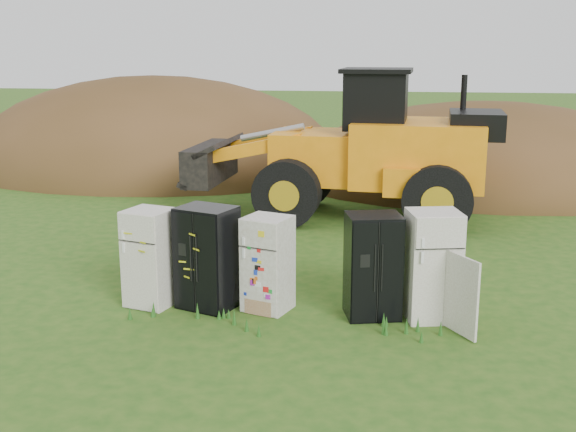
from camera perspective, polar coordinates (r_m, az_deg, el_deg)
name	(u,v)px	position (r m, az deg, el deg)	size (l,w,h in m)	color
ground	(295,311)	(12.55, 0.53, -7.49)	(120.00, 120.00, 0.00)	#244F15
fridge_leftmost	(151,257)	(12.82, -10.80, -3.24)	(0.76, 0.72, 1.71)	white
fridge_black_side	(207,258)	(12.54, -6.39, -3.28)	(0.93, 0.74, 1.79)	black
fridge_sticker	(268,264)	(12.36, -1.61, -3.78)	(0.73, 0.68, 1.65)	silver
fridge_black_right	(373,266)	(12.14, 6.73, -3.93)	(0.88, 0.73, 1.76)	black
fridge_open_door	(432,266)	(12.17, 11.33, -3.86)	(0.83, 0.77, 1.83)	white
wheel_loader	(337,144)	(18.91, 3.93, 5.69)	(8.04, 3.26, 3.89)	orange
dirt_mound_right	(484,183)	(24.85, 15.25, 2.56)	(13.05, 9.57, 5.37)	#463116
dirt_mound_left	(156,168)	(27.31, -10.40, 3.76)	(14.06, 10.54, 6.78)	#463116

